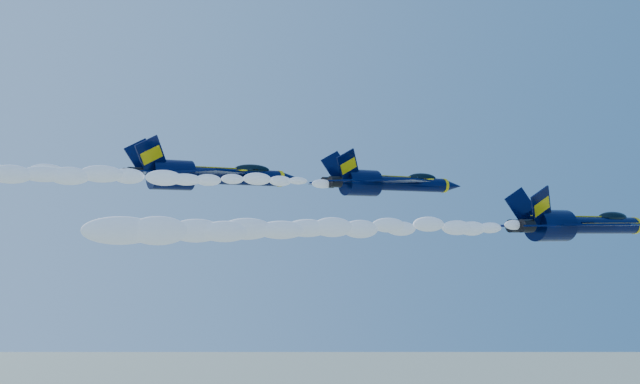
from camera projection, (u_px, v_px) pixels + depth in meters
jet_lead at (579, 224)px, 74.67m from camera, size 18.69×15.33×6.94m
smoke_trail_jet_lead at (341, 228)px, 60.96m from camera, size 36.77×2.08×1.87m
jet_second at (388, 183)px, 79.91m from camera, size 16.79×13.77×6.24m
smoke_trail_jet_second at (140, 178)px, 66.62m from camera, size 36.77×1.87×1.68m
jet_third at (207, 175)px, 80.21m from camera, size 19.33×15.85×7.18m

